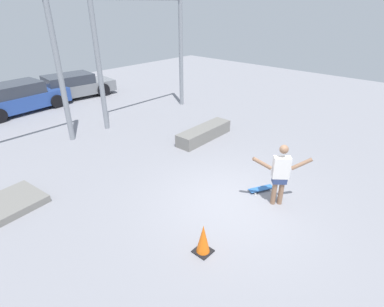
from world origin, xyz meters
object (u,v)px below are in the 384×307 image
Objects in this scene: skateboard at (261,189)px; parked_car_blue at (18,98)px; grind_box at (204,133)px; skateboarder at (280,172)px; traffic_cone at (203,239)px; parked_car_grey at (72,86)px.

parked_car_blue is (-1.82, 12.41, 0.62)m from skateboard.
skateboard is 3.96m from grind_box.
skateboarder reaches higher than grind_box.
grind_box is 3.64× the size of traffic_cone.
traffic_cone is at bearing -137.12° from skateboarder.
skateboarder reaches higher than traffic_cone.
skateboarder is at bearing -88.05° from parked_car_blue.
parked_car_grey reaches higher than traffic_cone.
skateboarder is 1.11m from skateboard.
parked_car_grey reaches higher than skateboard.
skateboarder is 0.66× the size of grind_box.
parked_car_grey is (1.15, 12.78, 0.58)m from skateboard.
skateboard is 0.29× the size of grind_box.
skateboarder reaches higher than parked_car_blue.
traffic_cone is at bearing -99.77° from parked_car_blue.
skateboard is at bearing 5.81° from traffic_cone.
skateboarder is 2.41× the size of traffic_cone.
skateboarder is at bearing -6.75° from traffic_cone.
traffic_cone is (-4.06, -13.08, -0.29)m from parked_car_grey.
parked_car_grey is (2.96, 0.37, -0.04)m from parked_car_blue.
skateboard is 0.16× the size of parked_car_grey.
grind_box is 9.53m from parked_car_blue.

